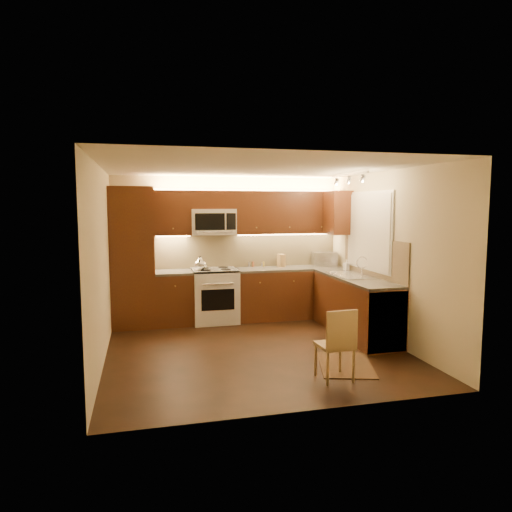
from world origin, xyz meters
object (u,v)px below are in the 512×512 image
object	(u,v)px
microwave	(213,222)
knife_block	(281,260)
kettle	(200,263)
sink	(351,271)
soap_bottle	(346,265)
toaster_oven	(324,259)
dining_chair	(335,343)
stove	(215,295)

from	to	relation	value
microwave	knife_block	bearing A→B (deg)	0.99
kettle	sink	bearing A→B (deg)	-7.39
microwave	kettle	bearing A→B (deg)	-136.89
kettle	soap_bottle	size ratio (longest dim) A/B	1.42
toaster_oven	dining_chair	distance (m)	3.31
stove	dining_chair	size ratio (longest dim) A/B	1.09
stove	toaster_oven	size ratio (longest dim) A/B	2.15
toaster_oven	knife_block	xyz separation A→B (m)	(-0.80, 0.06, -0.01)
toaster_oven	stove	bearing A→B (deg)	-168.50
microwave	soap_bottle	size ratio (longest dim) A/B	4.35
microwave	kettle	xyz separation A→B (m)	(-0.26, -0.24, -0.68)
microwave	sink	world-z (taller)	microwave
stove	microwave	world-z (taller)	microwave
microwave	toaster_oven	bearing A→B (deg)	-1.11
stove	soap_bottle	size ratio (longest dim) A/B	5.27
microwave	knife_block	xyz separation A→B (m)	(1.24, 0.02, -0.71)
dining_chair	knife_block	bearing A→B (deg)	80.92
soap_bottle	dining_chair	distance (m)	2.83
knife_block	soap_bottle	world-z (taller)	knife_block
toaster_oven	knife_block	size ratio (longest dim) A/B	1.88
sink	kettle	bearing A→B (deg)	155.68
microwave	kettle	size ratio (longest dim) A/B	3.07
stove	dining_chair	distance (m)	3.10
stove	kettle	world-z (taller)	kettle
sink	dining_chair	world-z (taller)	sink
kettle	dining_chair	distance (m)	3.15
microwave	toaster_oven	world-z (taller)	microwave
toaster_oven	dining_chair	size ratio (longest dim) A/B	0.51
knife_block	dining_chair	distance (m)	3.19
dining_chair	toaster_oven	bearing A→B (deg)	66.62
kettle	soap_bottle	bearing A→B (deg)	7.86
toaster_oven	soap_bottle	bearing A→B (deg)	-65.61
soap_bottle	stove	bearing A→B (deg)	148.47
sink	dining_chair	bearing A→B (deg)	-120.34
sink	knife_block	world-z (taller)	knife_block
kettle	dining_chair	world-z (taller)	kettle
sink	toaster_oven	bearing A→B (deg)	88.20
knife_block	microwave	bearing A→B (deg)	174.84
toaster_oven	knife_block	bearing A→B (deg)	-175.53
microwave	dining_chair	world-z (taller)	microwave
knife_block	dining_chair	bearing A→B (deg)	-101.87
stove	microwave	xyz separation A→B (m)	(0.00, 0.14, 1.26)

